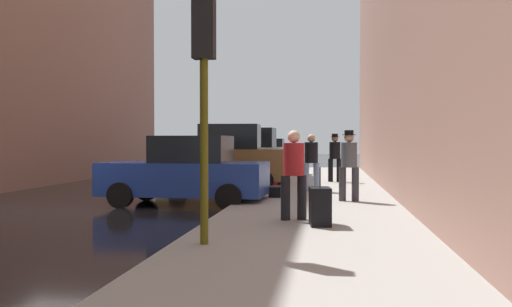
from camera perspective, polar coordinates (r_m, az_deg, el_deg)
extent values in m
plane|color=black|center=(14.31, -18.98, -5.46)|extent=(120.00, 120.00, 0.00)
cube|color=gray|center=(12.83, 5.93, -5.83)|extent=(4.00, 40.00, 0.15)
cube|color=navy|center=(14.83, -7.17, -2.49)|extent=(4.26, 1.99, 0.84)
cube|color=black|center=(14.74, -6.43, 0.41)|extent=(1.94, 1.63, 0.70)
cylinder|color=black|center=(16.16, -10.88, -3.51)|extent=(0.65, 0.24, 0.64)
cylinder|color=black|center=(14.45, -13.42, -4.08)|extent=(0.65, 0.24, 0.64)
cylinder|color=black|center=(15.43, -1.31, -3.71)|extent=(0.65, 0.24, 0.64)
cylinder|color=black|center=(13.63, -2.75, -4.37)|extent=(0.65, 0.24, 0.64)
cube|color=brown|center=(20.39, -3.14, -1.10)|extent=(4.67, 2.01, 1.10)
cube|color=black|center=(20.34, -2.59, 1.66)|extent=(2.13, 1.64, 0.90)
cylinder|color=black|center=(21.58, -6.72, -2.30)|extent=(0.65, 0.24, 0.64)
cylinder|color=black|center=(19.79, -7.82, -2.63)|extent=(0.65, 0.24, 0.64)
cylinder|color=black|center=(21.17, 1.23, -2.36)|extent=(0.65, 0.24, 0.64)
cylinder|color=black|center=(19.33, 0.85, -2.71)|extent=(0.65, 0.24, 0.64)
cube|color=silver|center=(25.94, -0.87, -0.59)|extent=(4.66, 1.99, 1.10)
cube|color=black|center=(25.89, -0.44, 1.58)|extent=(2.12, 1.63, 0.90)
cylinder|color=black|center=(27.16, -3.64, -1.57)|extent=(0.65, 0.24, 0.64)
cylinder|color=black|center=(25.37, -4.57, -1.77)|extent=(0.65, 0.24, 0.64)
cylinder|color=black|center=(26.65, 2.64, -1.62)|extent=(0.65, 0.24, 0.64)
cylinder|color=black|center=(24.83, 2.15, -1.83)|extent=(0.65, 0.24, 0.64)
cube|color=#B2191E|center=(32.12, 0.72, -0.47)|extent=(4.21, 1.87, 0.84)
cube|color=black|center=(32.09, 1.08, 0.87)|extent=(1.90, 1.58, 0.70)
cylinder|color=black|center=(33.22, -1.45, -1.05)|extent=(0.64, 0.23, 0.64)
cylinder|color=black|center=(31.40, -1.94, -1.18)|extent=(0.64, 0.23, 0.64)
cylinder|color=black|center=(32.93, 3.25, -1.07)|extent=(0.64, 0.23, 0.64)
cylinder|color=black|center=(31.10, 3.04, -1.21)|extent=(0.64, 0.23, 0.64)
cylinder|color=red|center=(19.48, 1.86, -2.37)|extent=(0.22, 0.22, 0.55)
sphere|color=red|center=(19.46, 1.86, -1.40)|extent=(0.20, 0.20, 0.20)
cylinder|color=red|center=(19.49, 1.39, -2.28)|extent=(0.10, 0.09, 0.09)
cylinder|color=red|center=(19.46, 2.33, -2.29)|extent=(0.10, 0.09, 0.09)
cylinder|color=#514C0F|center=(8.34, -5.22, 3.27)|extent=(0.12, 0.12, 3.60)
cube|color=black|center=(8.49, -5.24, 12.41)|extent=(0.32, 0.24, 0.90)
sphere|color=red|center=(8.68, -5.05, 14.06)|extent=(0.14, 0.14, 0.14)
sphere|color=yellow|center=(8.62, -5.04, 12.24)|extent=(0.14, 0.14, 0.14)
sphere|color=green|center=(8.57, -5.04, 10.41)|extent=(0.14, 0.14, 0.14)
cylinder|color=black|center=(10.96, 4.61, -4.41)|extent=(0.22, 0.22, 0.85)
cylinder|color=black|center=(10.88, 2.97, -4.45)|extent=(0.22, 0.22, 0.85)
cylinder|color=#A51E23|center=(10.87, 3.80, -0.57)|extent=(0.50, 0.50, 0.62)
sphere|color=beige|center=(10.87, 3.80, 1.69)|extent=(0.24, 0.24, 0.24)
cylinder|color=#728CB2|center=(17.25, 6.06, -2.34)|extent=(0.22, 0.22, 0.85)
cylinder|color=#728CB2|center=(17.18, 5.02, -2.36)|extent=(0.22, 0.22, 0.85)
cylinder|color=black|center=(17.19, 5.54, 0.10)|extent=(0.49, 0.49, 0.62)
sphere|color=tan|center=(17.18, 5.55, 1.53)|extent=(0.24, 0.24, 0.24)
cylinder|color=#333338|center=(14.48, 8.64, -3.04)|extent=(0.20, 0.20, 0.85)
cylinder|color=#333338|center=(14.45, 9.90, -3.05)|extent=(0.20, 0.20, 0.85)
cylinder|color=#4C5156|center=(14.43, 9.28, -0.14)|extent=(0.44, 0.44, 0.62)
sphere|color=tan|center=(14.42, 9.29, 1.57)|extent=(0.24, 0.24, 0.24)
cylinder|color=black|center=(14.43, 9.29, 1.86)|extent=(0.34, 0.34, 0.02)
cylinder|color=black|center=(14.43, 9.29, 2.10)|extent=(0.23, 0.23, 0.11)
cylinder|color=black|center=(21.24, 7.47, -1.67)|extent=(0.22, 0.22, 0.85)
cylinder|color=black|center=(21.16, 8.30, -1.69)|extent=(0.22, 0.22, 0.85)
cylinder|color=black|center=(21.18, 7.89, 0.31)|extent=(0.49, 0.49, 0.62)
sphere|color=#997051|center=(21.17, 7.89, 1.47)|extent=(0.24, 0.24, 0.24)
cylinder|color=black|center=(21.17, 7.89, 1.67)|extent=(0.34, 0.34, 0.02)
cylinder|color=black|center=(21.17, 7.89, 1.83)|extent=(0.23, 0.23, 0.11)
cube|color=black|center=(10.25, 6.42, -5.29)|extent=(0.42, 0.60, 0.68)
cylinder|color=#333333|center=(10.20, 6.42, -2.38)|extent=(0.02, 0.02, 0.36)
cube|color=black|center=(15.34, 1.93, -3.85)|extent=(0.32, 0.44, 0.28)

